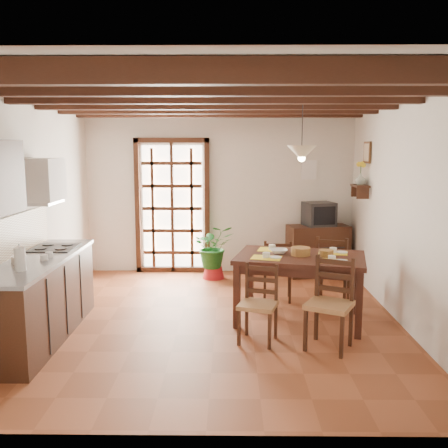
{
  "coord_description": "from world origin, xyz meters",
  "views": [
    {
      "loc": [
        0.18,
        -5.94,
        2.14
      ],
      "look_at": [
        0.1,
        0.4,
        1.15
      ],
      "focal_mm": 40.0,
      "sensor_mm": 36.0,
      "label": 1
    }
  ],
  "objects_px": {
    "sideboard": "(318,250)",
    "pendant_lamp": "(302,151)",
    "kitchen_counter": "(39,297)",
    "chair_far_left": "(277,281)",
    "chair_near_left": "(258,318)",
    "chair_near_right": "(329,321)",
    "potted_plant": "(213,244)",
    "chair_far_right": "(333,283)",
    "dining_table": "(300,264)",
    "crt_tv": "(319,214)"
  },
  "relations": [
    {
      "from": "sideboard",
      "to": "pendant_lamp",
      "type": "height_order",
      "value": "pendant_lamp"
    },
    {
      "from": "kitchen_counter",
      "to": "chair_far_left",
      "type": "bearing_deg",
      "value": 27.36
    },
    {
      "from": "kitchen_counter",
      "to": "chair_near_left",
      "type": "relative_size",
      "value": 2.64
    },
    {
      "from": "chair_near_right",
      "to": "potted_plant",
      "type": "xyz_separation_m",
      "value": [
        -1.33,
        2.85,
        0.27
      ]
    },
    {
      "from": "chair_near_right",
      "to": "chair_far_right",
      "type": "relative_size",
      "value": 1.02
    },
    {
      "from": "dining_table",
      "to": "potted_plant",
      "type": "relative_size",
      "value": 0.93
    },
    {
      "from": "dining_table",
      "to": "kitchen_counter",
      "type": "bearing_deg",
      "value": -155.63
    },
    {
      "from": "chair_far_left",
      "to": "pendant_lamp",
      "type": "height_order",
      "value": "pendant_lamp"
    },
    {
      "from": "sideboard",
      "to": "pendant_lamp",
      "type": "distance_m",
      "value": 2.76
    },
    {
      "from": "crt_tv",
      "to": "potted_plant",
      "type": "xyz_separation_m",
      "value": [
        -1.73,
        -0.21,
        -0.46
      ]
    },
    {
      "from": "chair_near_left",
      "to": "pendant_lamp",
      "type": "xyz_separation_m",
      "value": [
        0.55,
        0.78,
        1.81
      ]
    },
    {
      "from": "chair_near_left",
      "to": "dining_table",
      "type": "bearing_deg",
      "value": 68.05
    },
    {
      "from": "dining_table",
      "to": "pendant_lamp",
      "type": "xyz_separation_m",
      "value": [
        0.0,
        0.1,
        1.36
      ]
    },
    {
      "from": "chair_near_right",
      "to": "crt_tv",
      "type": "height_order",
      "value": "crt_tv"
    },
    {
      "from": "chair_far_right",
      "to": "sideboard",
      "type": "relative_size",
      "value": 0.96
    },
    {
      "from": "chair_near_left",
      "to": "potted_plant",
      "type": "xyz_separation_m",
      "value": [
        -0.58,
        2.68,
        0.3
      ]
    },
    {
      "from": "potted_plant",
      "to": "chair_near_left",
      "type": "bearing_deg",
      "value": -77.79
    },
    {
      "from": "sideboard",
      "to": "potted_plant",
      "type": "distance_m",
      "value": 1.75
    },
    {
      "from": "dining_table",
      "to": "sideboard",
      "type": "height_order",
      "value": "sideboard"
    },
    {
      "from": "kitchen_counter",
      "to": "pendant_lamp",
      "type": "distance_m",
      "value": 3.46
    },
    {
      "from": "sideboard",
      "to": "pendant_lamp",
      "type": "bearing_deg",
      "value": -117.09
    },
    {
      "from": "chair_near_right",
      "to": "chair_far_left",
      "type": "xyz_separation_m",
      "value": [
        -0.39,
        1.69,
        -0.03
      ]
    },
    {
      "from": "chair_near_right",
      "to": "potted_plant",
      "type": "bearing_deg",
      "value": 142.59
    },
    {
      "from": "sideboard",
      "to": "potted_plant",
      "type": "relative_size",
      "value": 0.54
    },
    {
      "from": "dining_table",
      "to": "chair_far_left",
      "type": "height_order",
      "value": "chair_far_left"
    },
    {
      "from": "chair_near_left",
      "to": "chair_far_right",
      "type": "height_order",
      "value": "chair_far_right"
    },
    {
      "from": "chair_far_left",
      "to": "potted_plant",
      "type": "height_order",
      "value": "potted_plant"
    },
    {
      "from": "kitchen_counter",
      "to": "chair_near_left",
      "type": "height_order",
      "value": "kitchen_counter"
    },
    {
      "from": "chair_far_left",
      "to": "kitchen_counter",
      "type": "bearing_deg",
      "value": 32.22
    },
    {
      "from": "chair_near_right",
      "to": "sideboard",
      "type": "distance_m",
      "value": 3.1
    },
    {
      "from": "dining_table",
      "to": "chair_near_right",
      "type": "xyz_separation_m",
      "value": [
        0.2,
        -0.85,
        -0.42
      ]
    },
    {
      "from": "crt_tv",
      "to": "sideboard",
      "type": "bearing_deg",
      "value": 74.6
    },
    {
      "from": "crt_tv",
      "to": "potted_plant",
      "type": "distance_m",
      "value": 1.81
    },
    {
      "from": "chair_near_right",
      "to": "chair_far_left",
      "type": "height_order",
      "value": "chair_near_right"
    },
    {
      "from": "chair_near_left",
      "to": "potted_plant",
      "type": "bearing_deg",
      "value": 119.22
    },
    {
      "from": "kitchen_counter",
      "to": "chair_far_left",
      "type": "distance_m",
      "value": 3.16
    },
    {
      "from": "crt_tv",
      "to": "pendant_lamp",
      "type": "xyz_separation_m",
      "value": [
        -0.61,
        -2.12,
        1.04
      ]
    },
    {
      "from": "dining_table",
      "to": "chair_near_left",
      "type": "relative_size",
      "value": 2.0
    },
    {
      "from": "dining_table",
      "to": "crt_tv",
      "type": "xyz_separation_m",
      "value": [
        0.61,
        2.22,
        0.31
      ]
    },
    {
      "from": "dining_table",
      "to": "chair_near_right",
      "type": "relative_size",
      "value": 1.76
    },
    {
      "from": "chair_near_right",
      "to": "dining_table",
      "type": "bearing_deg",
      "value": 130.89
    },
    {
      "from": "kitchen_counter",
      "to": "crt_tv",
      "type": "relative_size",
      "value": 4.06
    },
    {
      "from": "crt_tv",
      "to": "potted_plant",
      "type": "relative_size",
      "value": 0.3
    },
    {
      "from": "chair_far_right",
      "to": "sideboard",
      "type": "xyz_separation_m",
      "value": [
        0.06,
        1.55,
        0.12
      ]
    },
    {
      "from": "chair_near_right",
      "to": "potted_plant",
      "type": "height_order",
      "value": "potted_plant"
    },
    {
      "from": "chair_far_right",
      "to": "potted_plant",
      "type": "xyz_separation_m",
      "value": [
        -1.67,
        1.33,
        0.27
      ]
    },
    {
      "from": "kitchen_counter",
      "to": "crt_tv",
      "type": "xyz_separation_m",
      "value": [
        3.6,
        2.82,
        0.56
      ]
    },
    {
      "from": "sideboard",
      "to": "chair_near_right",
      "type": "bearing_deg",
      "value": -108.7
    },
    {
      "from": "crt_tv",
      "to": "chair_far_left",
      "type": "bearing_deg",
      "value": -135.69
    },
    {
      "from": "crt_tv",
      "to": "chair_near_left",
      "type": "bearing_deg",
      "value": -127.15
    }
  ]
}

